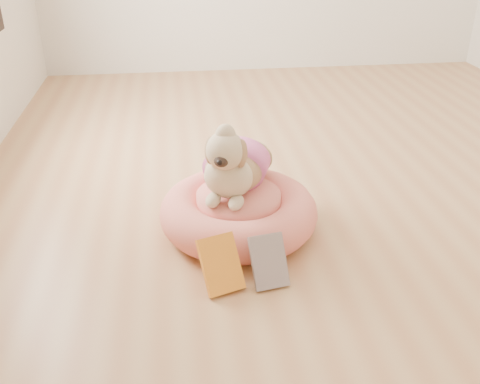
{
  "coord_description": "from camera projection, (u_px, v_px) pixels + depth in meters",
  "views": [
    {
      "loc": [
        -0.89,
        -2.68,
        1.32
      ],
      "look_at": [
        -0.62,
        -0.61,
        0.22
      ],
      "focal_mm": 40.0,
      "sensor_mm": 36.0,
      "label": 1
    }
  ],
  "objects": [
    {
      "name": "book_white",
      "position": [
        269.0,
        261.0,
        2.1
      ],
      "size": [
        0.16,
        0.15,
        0.19
      ],
      "primitive_type": "cube",
      "rotation": [
        -0.55,
        0.0,
        0.18
      ],
      "color": "silver",
      "rests_on": "floor"
    },
    {
      "name": "book_yellow",
      "position": [
        221.0,
        264.0,
        2.07
      ],
      "size": [
        0.19,
        0.19,
        0.2
      ],
      "primitive_type": "cube",
      "rotation": [
        -0.59,
        0.0,
        0.32
      ],
      "color": "gold",
      "rests_on": "floor"
    },
    {
      "name": "pet_bed",
      "position": [
        239.0,
        212.0,
        2.46
      ],
      "size": [
        0.72,
        0.72,
        0.19
      ],
      "color": "#F67360",
      "rests_on": "floor"
    },
    {
      "name": "dog",
      "position": [
        234.0,
        152.0,
        2.36
      ],
      "size": [
        0.51,
        0.6,
        0.37
      ],
      "primitive_type": null,
      "rotation": [
        0.0,
        0.0,
        -0.36
      ],
      "color": "brown",
      "rests_on": "pet_bed"
    },
    {
      "name": "floor",
      "position": [
        333.0,
        170.0,
        3.06
      ],
      "size": [
        4.5,
        4.5,
        0.0
      ],
      "primitive_type": "plane",
      "color": "#B17649",
      "rests_on": "ground"
    }
  ]
}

